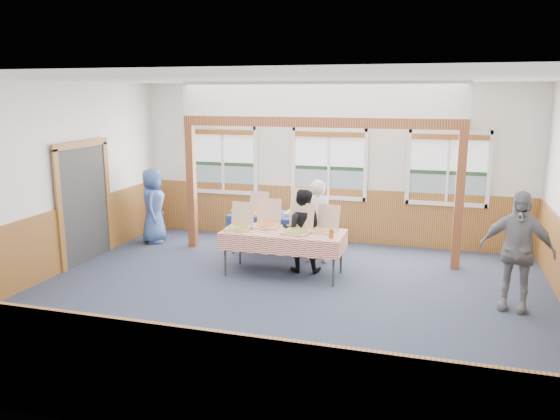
% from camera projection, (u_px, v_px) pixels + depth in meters
% --- Properties ---
extents(floor, '(8.00, 8.00, 0.00)m').
position_uv_depth(floor, '(281.00, 300.00, 8.09)').
color(floor, '#293143').
rests_on(floor, ground).
extents(ceiling, '(8.00, 8.00, 0.00)m').
position_uv_depth(ceiling, '(281.00, 78.00, 7.41)').
color(ceiling, white).
rests_on(ceiling, wall_back).
extents(wall_back, '(8.00, 0.00, 8.00)m').
position_uv_depth(wall_back, '(329.00, 164.00, 11.03)').
color(wall_back, silver).
rests_on(wall_back, floor).
extents(wall_front, '(8.00, 0.00, 8.00)m').
position_uv_depth(wall_front, '(162.00, 269.00, 4.47)').
color(wall_front, silver).
rests_on(wall_front, floor).
extents(wall_left, '(0.00, 8.00, 8.00)m').
position_uv_depth(wall_left, '(45.00, 181.00, 8.85)').
color(wall_left, silver).
rests_on(wall_left, floor).
extents(wainscot_back, '(7.98, 0.05, 1.10)m').
position_uv_depth(wainscot_back, '(328.00, 214.00, 11.23)').
color(wainscot_back, brown).
rests_on(wainscot_back, floor).
extents(wainscot_front, '(7.98, 0.05, 1.10)m').
position_uv_depth(wainscot_front, '(169.00, 383.00, 4.72)').
color(wainscot_front, brown).
rests_on(wainscot_front, floor).
extents(wainscot_left, '(0.05, 6.98, 1.10)m').
position_uv_depth(wainscot_left, '(52.00, 244.00, 9.07)').
color(wainscot_left, brown).
rests_on(wainscot_left, floor).
extents(cased_opening, '(0.06, 1.30, 2.10)m').
position_uv_depth(cased_opening, '(84.00, 204.00, 9.80)').
color(cased_opening, '#2E2E2E').
rests_on(cased_opening, wall_left).
extents(window_left, '(1.56, 0.10, 1.46)m').
position_uv_depth(window_left, '(223.00, 156.00, 11.61)').
color(window_left, white).
rests_on(window_left, wall_back).
extents(window_mid, '(1.56, 0.10, 1.46)m').
position_uv_depth(window_mid, '(329.00, 160.00, 10.98)').
color(window_mid, white).
rests_on(window_mid, wall_back).
extents(window_right, '(1.56, 0.10, 1.46)m').
position_uv_depth(window_right, '(448.00, 164.00, 10.35)').
color(window_right, white).
rests_on(window_right, wall_back).
extents(post_left, '(0.15, 0.15, 2.40)m').
position_uv_depth(post_left, '(192.00, 187.00, 10.68)').
color(post_left, '#572A13').
rests_on(post_left, floor).
extents(post_right, '(0.15, 0.15, 2.40)m').
position_uv_depth(post_right, '(459.00, 201.00, 9.31)').
color(post_right, '#572A13').
rests_on(post_right, floor).
extents(cross_beam, '(5.15, 0.18, 0.18)m').
position_uv_depth(cross_beam, '(317.00, 122.00, 9.72)').
color(cross_beam, '#572A13').
rests_on(cross_beam, post_left).
extents(table_left, '(1.87, 1.06, 0.76)m').
position_uv_depth(table_left, '(278.00, 218.00, 10.29)').
color(table_left, '#2E2E2E').
rests_on(table_left, floor).
extents(table_right, '(2.18, 1.61, 0.76)m').
position_uv_depth(table_right, '(284.00, 234.00, 9.06)').
color(table_right, '#2E2E2E').
rests_on(table_right, floor).
extents(pizza_box_a, '(0.39, 0.47, 0.41)m').
position_uv_depth(pizza_box_a, '(256.00, 211.00, 10.27)').
color(pizza_box_a, tan).
rests_on(pizza_box_a, table_left).
extents(pizza_box_b, '(0.45, 0.54, 0.46)m').
position_uv_depth(pizza_box_b, '(298.00, 210.00, 10.32)').
color(pizza_box_b, tan).
rests_on(pizza_box_b, table_left).
extents(pizza_box_c, '(0.40, 0.49, 0.43)m').
position_uv_depth(pizza_box_c, '(239.00, 226.00, 9.15)').
color(pizza_box_c, tan).
rests_on(pizza_box_c, table_right).
extents(pizza_box_d, '(0.46, 0.54, 0.45)m').
position_uv_depth(pizza_box_d, '(267.00, 223.00, 9.31)').
color(pizza_box_d, tan).
rests_on(pizza_box_d, table_right).
extents(pizza_box_e, '(0.47, 0.56, 0.46)m').
position_uv_depth(pizza_box_e, '(297.00, 229.00, 8.89)').
color(pizza_box_e, tan).
rests_on(pizza_box_e, table_right).
extents(pizza_box_f, '(0.46, 0.53, 0.42)m').
position_uv_depth(pizza_box_f, '(324.00, 228.00, 8.99)').
color(pizza_box_f, tan).
rests_on(pizza_box_f, table_right).
extents(veggie_tray, '(0.37, 0.37, 0.09)m').
position_uv_depth(veggie_tray, '(240.00, 211.00, 10.48)').
color(veggie_tray, black).
rests_on(veggie_tray, table_left).
extents(drink_glass, '(0.07, 0.07, 0.15)m').
position_uv_depth(drink_glass, '(331.00, 234.00, 8.57)').
color(drink_glass, '#9C571A').
rests_on(drink_glass, table_right).
extents(woman_white, '(0.63, 0.49, 1.52)m').
position_uv_depth(woman_white, '(317.00, 221.00, 9.72)').
color(woman_white, silver).
rests_on(woman_white, floor).
extents(woman_black, '(0.76, 0.63, 1.43)m').
position_uv_depth(woman_black, '(302.00, 230.00, 9.27)').
color(woman_black, black).
rests_on(woman_black, floor).
extents(man_blue, '(0.69, 0.86, 1.53)m').
position_uv_depth(man_blue, '(153.00, 206.00, 11.06)').
color(man_blue, '#3B5594').
rests_on(man_blue, floor).
extents(person_grey, '(1.07, 0.62, 1.71)m').
position_uv_depth(person_grey, '(516.00, 251.00, 7.58)').
color(person_grey, gray).
rests_on(person_grey, floor).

